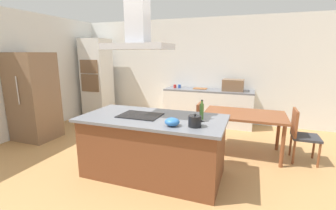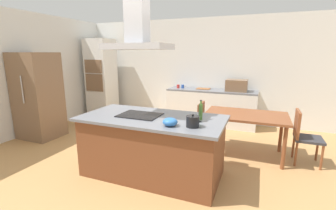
# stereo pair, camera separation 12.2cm
# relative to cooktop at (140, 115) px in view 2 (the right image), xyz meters

# --- Properties ---
(ground) EXTENTS (16.00, 16.00, 0.00)m
(ground) POSITION_rel_cooktop_xyz_m (0.20, 1.50, -0.91)
(ground) COLOR tan
(wall_back) EXTENTS (7.20, 0.10, 2.70)m
(wall_back) POSITION_rel_cooktop_xyz_m (0.20, 3.25, 0.44)
(wall_back) COLOR white
(wall_back) RESTS_ON ground
(wall_left) EXTENTS (0.10, 8.80, 2.70)m
(wall_left) POSITION_rel_cooktop_xyz_m (-3.25, 1.00, 0.44)
(wall_left) COLOR white
(wall_left) RESTS_ON ground
(kitchen_island) EXTENTS (2.09, 1.04, 0.90)m
(kitchen_island) POSITION_rel_cooktop_xyz_m (0.20, 0.00, -0.45)
(kitchen_island) COLOR brown
(kitchen_island) RESTS_ON ground
(cooktop) EXTENTS (0.60, 0.44, 0.01)m
(cooktop) POSITION_rel_cooktop_xyz_m (0.00, 0.00, 0.00)
(cooktop) COLOR black
(cooktop) RESTS_ON kitchen_island
(tea_kettle) EXTENTS (0.22, 0.17, 0.17)m
(tea_kettle) POSITION_rel_cooktop_xyz_m (0.88, -0.24, 0.07)
(tea_kettle) COLOR black
(tea_kettle) RESTS_ON kitchen_island
(olive_oil_bottle) EXTENTS (0.06, 0.06, 0.28)m
(olive_oil_bottle) POSITION_rel_cooktop_xyz_m (0.89, 0.12, 0.11)
(olive_oil_bottle) COLOR #47722D
(olive_oil_bottle) RESTS_ON kitchen_island
(mixing_bowl) EXTENTS (0.19, 0.19, 0.11)m
(mixing_bowl) POSITION_rel_cooktop_xyz_m (0.60, -0.31, 0.05)
(mixing_bowl) COLOR #2D6BB7
(mixing_bowl) RESTS_ON kitchen_island
(back_counter) EXTENTS (2.22, 0.62, 0.90)m
(back_counter) POSITION_rel_cooktop_xyz_m (0.49, 2.88, -0.46)
(back_counter) COLOR white
(back_counter) RESTS_ON ground
(countertop_microwave) EXTENTS (0.50, 0.38, 0.28)m
(countertop_microwave) POSITION_rel_cooktop_xyz_m (1.09, 2.88, 0.13)
(countertop_microwave) COLOR brown
(countertop_microwave) RESTS_ON back_counter
(coffee_mug_red) EXTENTS (0.08, 0.08, 0.09)m
(coffee_mug_red) POSITION_rel_cooktop_xyz_m (-0.40, 2.87, 0.04)
(coffee_mug_red) COLOR red
(coffee_mug_red) RESTS_ON back_counter
(coffee_mug_blue) EXTENTS (0.08, 0.08, 0.09)m
(coffee_mug_blue) POSITION_rel_cooktop_xyz_m (-0.29, 2.90, 0.04)
(coffee_mug_blue) COLOR #2D56B2
(coffee_mug_blue) RESTS_ON back_counter
(cutting_board) EXTENTS (0.34, 0.24, 0.02)m
(cutting_board) POSITION_rel_cooktop_xyz_m (0.26, 2.93, 0.00)
(cutting_board) COLOR #995B33
(cutting_board) RESTS_ON back_counter
(wall_oven_stack) EXTENTS (0.70, 0.66, 2.20)m
(wall_oven_stack) POSITION_rel_cooktop_xyz_m (-2.70, 2.65, 0.20)
(wall_oven_stack) COLOR white
(wall_oven_stack) RESTS_ON ground
(refrigerator) EXTENTS (0.80, 0.73, 1.82)m
(refrigerator) POSITION_rel_cooktop_xyz_m (-2.78, 0.58, 0.00)
(refrigerator) COLOR brown
(refrigerator) RESTS_ON ground
(dining_table) EXTENTS (1.40, 0.90, 0.75)m
(dining_table) POSITION_rel_cooktop_xyz_m (1.43, 1.27, -0.24)
(dining_table) COLOR brown
(dining_table) RESTS_ON ground
(chair_at_right_end) EXTENTS (0.42, 0.42, 0.89)m
(chair_at_right_end) POSITION_rel_cooktop_xyz_m (2.35, 1.27, -0.40)
(chair_at_right_end) COLOR #333338
(chair_at_right_end) RESTS_ON ground
(chair_at_left_end) EXTENTS (0.42, 0.42, 0.89)m
(chair_at_left_end) POSITION_rel_cooktop_xyz_m (0.52, 1.27, -0.40)
(chair_at_left_end) COLOR #333338
(chair_at_left_end) RESTS_ON ground
(range_hood) EXTENTS (0.90, 0.55, 0.78)m
(range_hood) POSITION_rel_cooktop_xyz_m (0.00, 0.00, 1.20)
(range_hood) COLOR #ADADB2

